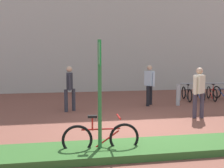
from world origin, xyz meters
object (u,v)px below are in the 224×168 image
Objects in this scene: parking_sign_post at (100,81)px; person_shirt_white at (149,82)px; person_suited_navy at (70,86)px; person_shirt_blue at (199,89)px; bollard_steel at (178,95)px; bike_at_sign at (101,138)px; bike_rack_cluster at (218,93)px.

parking_sign_post reaches higher than person_shirt_white.
parking_sign_post is at bearing -118.04° from person_shirt_white.
person_shirt_blue is (4.30, -1.81, 0.00)m from person_suited_navy.
person_shirt_blue is (-0.25, -2.22, 0.53)m from bollard_steel.
bollard_steel is 0.52× the size of person_shirt_white.
person_suited_navy is (-0.63, 4.49, 0.63)m from bike_at_sign.
parking_sign_post is 4.65m from person_shirt_blue.
bollard_steel is at bearing 51.39° from parking_sign_post.
bike_at_sign is 6.28m from bollard_steel.
bollard_steel reaches higher than bike_rack_cluster.
bike_rack_cluster is (6.38, 5.89, -0.00)m from bike_at_sign.
person_shirt_white is 1.00× the size of person_shirt_blue.
parking_sign_post is 1.26m from bike_at_sign.
parking_sign_post is 1.43× the size of person_shirt_blue.
parking_sign_post reaches higher than bike_at_sign.
person_shirt_white reaches higher than bike_rack_cluster.
bike_rack_cluster is at bearing 42.71° from bike_at_sign.
bike_rack_cluster is (6.41, 5.95, -1.26)m from parking_sign_post.
person_shirt_blue is at bearing 36.38° from parking_sign_post.
bike_at_sign is at bearing -118.04° from person_shirt_white.
person_shirt_white reaches higher than bike_at_sign.
parking_sign_post is 1.43× the size of person_shirt_white.
parking_sign_post is 6.45m from bollard_steel.
person_shirt_blue is (0.96, -2.43, 0.00)m from person_shirt_white.
bike_rack_cluster is 2.18× the size of person_shirt_blue.
person_shirt_blue reaches higher than bike_rack_cluster.
person_shirt_blue is at bearing -68.47° from person_shirt_white.
person_shirt_white is (2.72, 5.11, 0.63)m from bike_at_sign.
person_shirt_white is at bearing 61.96° from parking_sign_post.
bike_at_sign is at bearing -82.07° from person_suited_navy.
parking_sign_post is 1.46× the size of bike_at_sign.
bollard_steel is 0.52× the size of person_shirt_blue.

